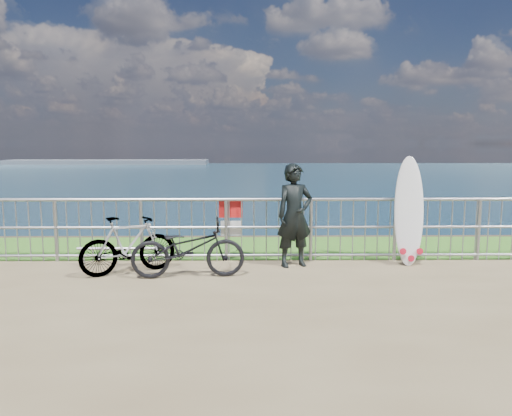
{
  "coord_description": "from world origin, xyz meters",
  "views": [
    {
      "loc": [
        -0.08,
        -7.11,
        2.07
      ],
      "look_at": [
        0.02,
        1.2,
        1.0
      ],
      "focal_mm": 35.0,
      "sensor_mm": 36.0,
      "label": 1
    }
  ],
  "objects_px": {
    "surfboard": "(409,215)",
    "bicycle_near": "(188,248)",
    "bicycle_far": "(128,245)",
    "surfer": "(295,215)"
  },
  "relations": [
    {
      "from": "surfer",
      "to": "bicycle_far",
      "type": "relative_size",
      "value": 1.12
    },
    {
      "from": "surfboard",
      "to": "bicycle_far",
      "type": "height_order",
      "value": "surfboard"
    },
    {
      "from": "bicycle_far",
      "to": "surfer",
      "type": "bearing_deg",
      "value": -109.75
    },
    {
      "from": "surfer",
      "to": "bicycle_far",
      "type": "bearing_deg",
      "value": 170.32
    },
    {
      "from": "surfer",
      "to": "bicycle_near",
      "type": "relative_size",
      "value": 1.0
    },
    {
      "from": "surfboard",
      "to": "bicycle_near",
      "type": "bearing_deg",
      "value": -167.29
    },
    {
      "from": "surfer",
      "to": "surfboard",
      "type": "bearing_deg",
      "value": -15.44
    },
    {
      "from": "bicycle_far",
      "to": "bicycle_near",
      "type": "bearing_deg",
      "value": -133.34
    },
    {
      "from": "surfboard",
      "to": "bicycle_near",
      "type": "height_order",
      "value": "surfboard"
    },
    {
      "from": "surfboard",
      "to": "bicycle_far",
      "type": "relative_size",
      "value": 1.21
    }
  ]
}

